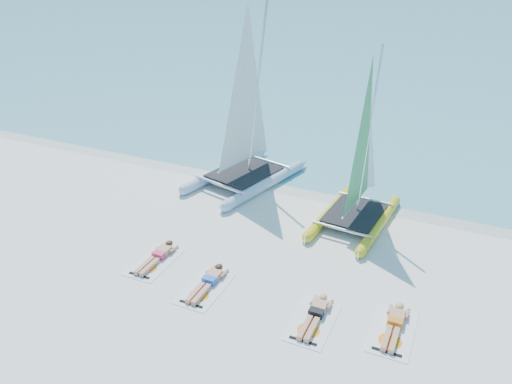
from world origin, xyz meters
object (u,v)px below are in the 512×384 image
towel_d (393,332)px  sunbather_c (316,314)px  towel_c (313,322)px  sunbather_b (208,281)px  catamaran_blue (246,130)px  catamaran_yellow (363,167)px  sunbather_d (395,323)px  sunbather_a (158,256)px  towel_b (205,288)px  towel_a (155,262)px

towel_d → sunbather_c: bearing=-171.8°
towel_c → sunbather_b: bearing=175.4°
catamaran_blue → towel_d: 9.64m
sunbather_c → towel_d: bearing=8.2°
sunbather_b → catamaran_yellow: bearing=62.7°
sunbather_b → sunbather_d: size_ratio=1.00×
sunbather_a → towel_d: (7.02, -0.26, -0.11)m
catamaran_yellow → towel_c: catamaran_yellow is taller
sunbather_a → towel_c: (5.13, -0.72, -0.11)m
catamaran_blue → sunbather_d: size_ratio=4.12×
towel_b → towel_c: same height
sunbather_b → sunbather_c: bearing=-1.1°
sunbather_a → sunbather_b: 2.05m
towel_a → towel_b: same height
catamaran_yellow → sunbather_d: 5.82m
catamaran_yellow → sunbather_c: bearing=-81.9°
towel_c → towel_d: (1.89, 0.46, 0.00)m
towel_c → sunbather_a: bearing=172.0°
catamaran_blue → catamaran_yellow: 4.89m
sunbather_b → sunbather_c: (3.13, -0.06, 0.00)m
towel_a → towel_c: bearing=-5.9°
towel_b → sunbather_c: size_ratio=1.07×
towel_b → towel_d: (5.03, 0.40, 0.00)m
sunbather_d → catamaran_blue: bearing=138.7°
catamaran_yellow → towel_d: (2.19, -5.29, -1.86)m
catamaran_yellow → sunbather_b: 6.43m
towel_a → towel_b: bearing=-13.2°
sunbather_c → towel_d: size_ratio=0.93×
sunbather_a → sunbather_b: bearing=-13.2°
towel_b → towel_a: bearing=166.8°
towel_b → sunbather_b: 0.22m
towel_a → towel_d: size_ratio=1.00×
sunbather_a → towel_b: (2.00, -0.66, -0.11)m
sunbather_b → towel_d: 5.03m
towel_c → sunbather_c: bearing=90.0°
sunbather_b → catamaran_blue: bearing=106.6°
towel_b → sunbather_d: 5.06m
catamaran_yellow → sunbather_a: 7.19m
catamaran_blue → sunbather_a: (-0.05, -6.05, -2.01)m
catamaran_blue → towel_d: (6.97, -6.31, -2.11)m
sunbather_c → towel_d: (1.89, 0.27, -0.11)m
sunbather_c → towel_c: bearing=-90.0°
catamaran_yellow → sunbather_d: (2.19, -5.10, -1.75)m
sunbather_a → towel_d: sunbather_a is taller
catamaran_yellow → towel_a: size_ratio=3.21×
towel_b → sunbather_d: size_ratio=1.07×
sunbather_a → sunbather_d: same height
catamaran_blue → towel_c: size_ratio=3.85×
catamaran_yellow → towel_d: catamaran_yellow is taller
catamaran_blue → sunbather_c: size_ratio=4.12×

